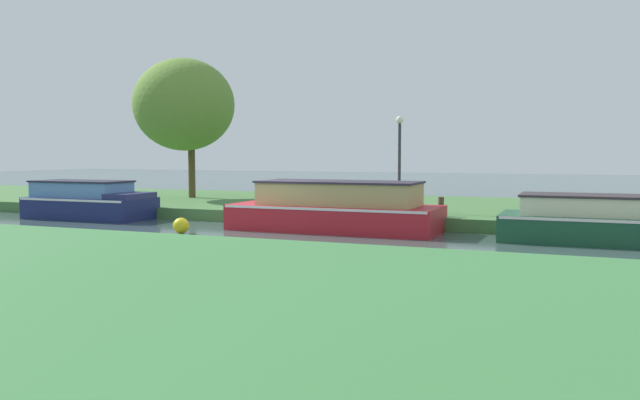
% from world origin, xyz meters
% --- Properties ---
extents(ground_plane, '(120.00, 120.00, 0.00)m').
position_xyz_m(ground_plane, '(0.00, 0.00, 0.00)').
color(ground_plane, '#3E5352').
extents(riverbank_far, '(72.00, 10.00, 0.40)m').
position_xyz_m(riverbank_far, '(0.00, 7.00, 0.20)').
color(riverbank_far, '#45733B').
rests_on(riverbank_far, ground_plane).
extents(riverbank_near, '(72.00, 10.00, 0.40)m').
position_xyz_m(riverbank_near, '(0.00, -9.00, 0.20)').
color(riverbank_near, '#3D7A41').
rests_on(riverbank_near, ground_plane).
extents(red_barge, '(6.27, 2.40, 1.49)m').
position_xyz_m(red_barge, '(2.12, 1.20, 0.65)').
color(red_barge, '#B11D28').
rests_on(red_barge, ground_plane).
extents(navy_narrowboat, '(4.47, 2.06, 1.35)m').
position_xyz_m(navy_narrowboat, '(-7.22, 1.20, 0.60)').
color(navy_narrowboat, navy).
rests_on(navy_narrowboat, ground_plane).
extents(forest_cruiser, '(5.95, 2.09, 1.24)m').
position_xyz_m(forest_cruiser, '(9.75, 1.20, 0.53)').
color(forest_cruiser, '#19482F').
rests_on(forest_cruiser, ground_plane).
extents(willow_tree_left, '(4.26, 4.20, 5.88)m').
position_xyz_m(willow_tree_left, '(-6.73, 6.46, 4.34)').
color(willow_tree_left, '#4F4025').
rests_on(willow_tree_left, riverbank_far).
extents(lamp_post, '(0.24, 0.24, 3.12)m').
position_xyz_m(lamp_post, '(3.32, 3.86, 2.35)').
color(lamp_post, '#333338').
rests_on(lamp_post, riverbank_far).
extents(mooring_post_near, '(0.18, 0.18, 0.58)m').
position_xyz_m(mooring_post_near, '(4.94, 2.74, 0.69)').
color(mooring_post_near, '#48402E').
rests_on(mooring_post_near, riverbank_far).
extents(channel_buoy, '(0.46, 0.46, 0.46)m').
position_xyz_m(channel_buoy, '(-1.72, -1.23, 0.23)').
color(channel_buoy, yellow).
rests_on(channel_buoy, ground_plane).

